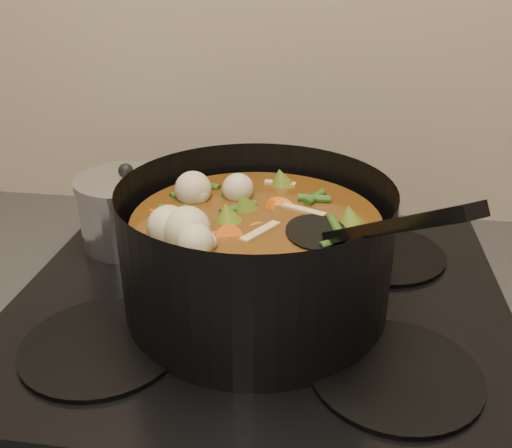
# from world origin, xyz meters

# --- Properties ---
(stovetop) EXTENTS (0.62, 0.54, 0.03)m
(stovetop) POSITION_xyz_m (0.00, 1.93, 0.92)
(stovetop) COLOR black
(stovetop) RESTS_ON counter
(stockpot) EXTENTS (0.42, 0.42, 0.24)m
(stockpot) POSITION_xyz_m (-0.00, 1.91, 1.00)
(stockpot) COLOR black
(stockpot) RESTS_ON stovetop
(saucepan) EXTENTS (0.15, 0.15, 0.12)m
(saucepan) POSITION_xyz_m (-0.21, 2.05, 0.98)
(saucepan) COLOR silver
(saucepan) RESTS_ON stovetop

